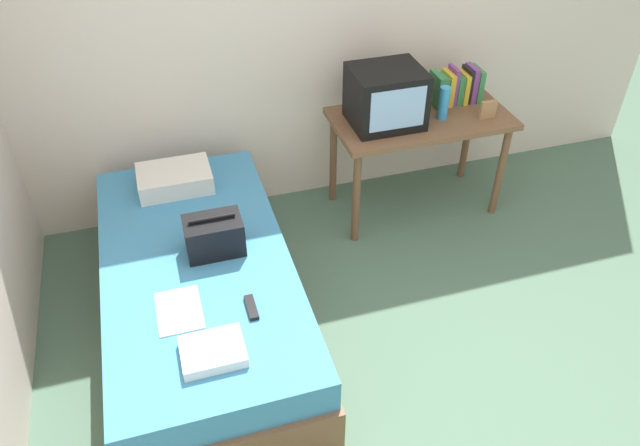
{
  "coord_description": "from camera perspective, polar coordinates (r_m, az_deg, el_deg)",
  "views": [
    {
      "loc": [
        -1.07,
        -1.63,
        2.66
      ],
      "look_at": [
        -0.31,
        0.9,
        0.54
      ],
      "focal_mm": 34.15,
      "sensor_mm": 36.0,
      "label": 1
    }
  ],
  "objects": [
    {
      "name": "tv",
      "position": [
        3.88,
        6.19,
        11.68
      ],
      "size": [
        0.44,
        0.39,
        0.36
      ],
      "color": "black",
      "rests_on": "desk"
    },
    {
      "name": "pillow",
      "position": [
        3.78,
        -13.46,
        4.08
      ],
      "size": [
        0.43,
        0.31,
        0.12
      ],
      "primitive_type": "cube",
      "color": "silver",
      "rests_on": "bed"
    },
    {
      "name": "folded_towel",
      "position": [
        2.78,
        -10.0,
        -11.78
      ],
      "size": [
        0.28,
        0.22,
        0.05
      ],
      "primitive_type": "cube",
      "color": "white",
      "rests_on": "bed"
    },
    {
      "name": "ground_plane",
      "position": [
        3.3,
        10.07,
        -15.89
      ],
      "size": [
        8.0,
        8.0,
        0.0
      ],
      "primitive_type": "plane",
      "color": "#4C6B56"
    },
    {
      "name": "picture_frame",
      "position": [
        4.11,
        15.47,
        10.2
      ],
      "size": [
        0.11,
        0.02,
        0.12
      ],
      "primitive_type": "cube",
      "color": "#9E754C",
      "rests_on": "desk"
    },
    {
      "name": "desk",
      "position": [
        4.12,
        9.34,
        8.75
      ],
      "size": [
        1.16,
        0.6,
        0.73
      ],
      "color": "brown",
      "rests_on": "ground"
    },
    {
      "name": "magazine",
      "position": [
        3.0,
        -13.06,
        -8.0
      ],
      "size": [
        0.21,
        0.29,
        0.01
      ],
      "primitive_type": "cube",
      "color": "white",
      "rests_on": "bed"
    },
    {
      "name": "bed",
      "position": [
        3.44,
        -11.05,
        -6.56
      ],
      "size": [
        1.0,
        2.0,
        0.51
      ],
      "color": "brown",
      "rests_on": "ground"
    },
    {
      "name": "wall_back",
      "position": [
        4.02,
        -0.39,
        19.01
      ],
      "size": [
        5.2,
        0.1,
        2.6
      ],
      "primitive_type": "cube",
      "color": "beige",
      "rests_on": "ground"
    },
    {
      "name": "water_bottle",
      "position": [
        4.02,
        11.51,
        10.97
      ],
      "size": [
        0.07,
        0.07,
        0.22
      ],
      "primitive_type": "cylinder",
      "color": "#3399DB",
      "rests_on": "desk"
    },
    {
      "name": "remote_dark",
      "position": [
        2.95,
        -6.45,
        -7.87
      ],
      "size": [
        0.04,
        0.16,
        0.02
      ],
      "primitive_type": "cube",
      "color": "black",
      "rests_on": "bed"
    },
    {
      "name": "handbag",
      "position": [
        3.23,
        -9.9,
        -1.15
      ],
      "size": [
        0.3,
        0.2,
        0.22
      ],
      "color": "black",
      "rests_on": "bed"
    },
    {
      "name": "book_row",
      "position": [
        4.24,
        12.66,
        12.37
      ],
      "size": [
        0.33,
        0.17,
        0.25
      ],
      "color": "#337F47",
      "rests_on": "desk"
    }
  ]
}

